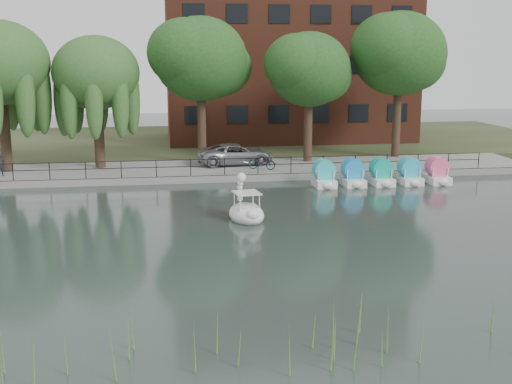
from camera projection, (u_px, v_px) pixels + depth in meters
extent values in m
plane|color=#384742|center=(258.00, 246.00, 25.23)|extent=(120.00, 120.00, 0.00)
cube|color=gray|center=(220.00, 170.00, 40.66)|extent=(40.00, 6.00, 0.40)
cube|color=gray|center=(225.00, 179.00, 37.80)|extent=(40.00, 0.25, 0.40)
cube|color=#47512D|center=(205.00, 141.00, 54.20)|extent=(60.00, 22.00, 0.36)
cylinder|color=black|center=(225.00, 159.00, 37.76)|extent=(32.00, 0.04, 0.04)
cylinder|color=black|center=(225.00, 166.00, 37.84)|extent=(32.00, 0.04, 0.04)
cylinder|color=black|center=(225.00, 166.00, 37.85)|extent=(0.05, 0.05, 1.00)
cube|color=#4C1E16|center=(287.00, 30.00, 53.28)|extent=(20.00, 10.00, 18.00)
cylinder|color=#473323|center=(5.00, 137.00, 38.79)|extent=(0.60, 0.60, 4.20)
cylinder|color=#473323|center=(99.00, 137.00, 40.10)|extent=(0.60, 0.60, 3.80)
ellipsoid|color=#467033|center=(96.00, 73.00, 39.27)|extent=(5.32, 5.32, 4.52)
cylinder|color=#473323|center=(202.00, 128.00, 41.93)|extent=(0.60, 0.60, 4.50)
ellipsoid|color=#2F6225|center=(201.00, 59.00, 41.00)|extent=(6.00, 6.00, 5.10)
cylinder|color=#473323|center=(308.00, 131.00, 42.50)|extent=(0.60, 0.60, 4.05)
ellipsoid|color=#2F6225|center=(309.00, 69.00, 41.67)|extent=(5.40, 5.40, 4.59)
cylinder|color=#473323|center=(397.00, 123.00, 44.34)|extent=(0.60, 0.60, 4.72)
ellipsoid|color=#2F6225|center=(400.00, 54.00, 43.36)|extent=(6.30, 6.30, 5.36)
imported|color=gray|center=(236.00, 153.00, 41.33)|extent=(3.22, 5.88, 1.56)
imported|color=gray|center=(262.00, 161.00, 39.67)|extent=(1.30, 1.81, 1.00)
ellipsoid|color=white|center=(246.00, 214.00, 29.10)|extent=(1.86, 2.61, 0.54)
cube|color=white|center=(247.00, 209.00, 28.96)|extent=(1.13, 1.21, 0.27)
cube|color=white|center=(247.00, 193.00, 28.85)|extent=(1.28, 1.36, 0.05)
ellipsoid|color=white|center=(253.00, 215.00, 28.10)|extent=(0.62, 0.52, 0.50)
sphere|color=white|center=(241.00, 177.00, 29.53)|extent=(0.43, 0.43, 0.43)
cone|color=black|center=(240.00, 177.00, 29.80)|extent=(0.21, 0.26, 0.18)
cylinder|color=yellow|center=(241.00, 177.00, 29.68)|extent=(0.24, 0.12, 0.23)
cube|color=white|center=(324.00, 183.00, 36.52)|extent=(1.15, 1.70, 0.44)
cylinder|color=#2FC0CC|center=(324.00, 170.00, 36.46)|extent=(0.90, 1.20, 0.90)
cube|color=white|center=(353.00, 182.00, 36.77)|extent=(1.15, 1.70, 0.44)
cylinder|color=#1F91E4|center=(353.00, 169.00, 36.71)|extent=(0.90, 1.20, 0.90)
cube|color=white|center=(381.00, 181.00, 37.01)|extent=(1.15, 1.70, 0.44)
cylinder|color=#11AF98|center=(381.00, 168.00, 36.95)|extent=(0.90, 1.20, 0.90)
cube|color=white|center=(409.00, 180.00, 37.26)|extent=(1.15, 1.70, 0.44)
cylinder|color=#2DABD7|center=(409.00, 168.00, 37.20)|extent=(0.90, 1.20, 0.90)
cube|color=white|center=(437.00, 179.00, 37.50)|extent=(1.15, 1.70, 0.44)
cylinder|color=#F4578C|center=(437.00, 167.00, 37.44)|extent=(0.90, 1.20, 0.90)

